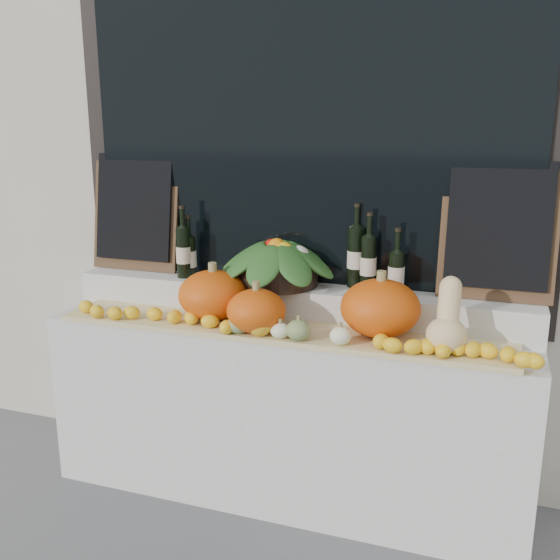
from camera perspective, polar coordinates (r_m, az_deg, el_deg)
The scene contains 18 objects.
storefront_facade at distance 3.53m, azimuth 4.53°, elevation 21.20°, with size 7.00×0.94×4.50m.
display_sill at distance 3.13m, azimuth 0.46°, elevation -11.83°, with size 2.30×0.55×0.88m, color silver.
rear_tier at distance 3.08m, azimuth 1.37°, elevation -1.92°, with size 2.30×0.25×0.16m, color silver.
straw_bedding at distance 2.85m, azimuth -0.33°, elevation -4.67°, with size 2.10×0.32×0.03m, color tan.
pumpkin_left at distance 2.97m, azimuth -6.13°, elevation -1.35°, with size 0.33×0.33×0.23m, color #DF540B.
pumpkin_right at distance 2.75m, azimuth 9.15°, elevation -2.54°, with size 0.35×0.35×0.25m, color #DF540B.
pumpkin_center at distance 2.77m, azimuth -2.18°, elevation -2.83°, with size 0.27×0.27×0.19m, color #DF540B.
butternut_squash at distance 2.63m, azimuth 15.06°, elevation -3.80°, with size 0.16×0.22×0.30m.
decorative_gourds at distance 2.71m, azimuth -0.39°, elevation -4.20°, with size 0.56×0.13×0.16m.
lemon_heap at distance 2.74m, azimuth -1.10°, elevation -4.50°, with size 2.20×0.16×0.06m, color yellow, non-canonical shape.
produce_bowl at distance 3.04m, azimuth -0.29°, elevation 1.70°, with size 0.62×0.62×0.24m.
wine_bottle_far_left at distance 3.22m, azimuth -8.81°, elevation 2.57°, with size 0.08×0.08×0.37m.
wine_bottle_near_left at distance 3.25m, azimuth -8.32°, elevation 2.20°, with size 0.08×0.08×0.32m.
wine_bottle_tall at distance 3.02m, azimuth 6.95°, elevation 2.15°, with size 0.08×0.08×0.40m.
wine_bottle_near_right at distance 2.96m, azimuth 8.08°, elevation 1.57°, with size 0.08×0.08×0.37m.
wine_bottle_far_right at distance 2.93m, azimuth 10.58°, elevation 0.71°, with size 0.08×0.08×0.31m.
chalkboard_left at distance 3.43m, azimuth -13.13°, elevation 6.26°, with size 0.50×0.13×0.62m.
chalkboard_right at distance 2.92m, azimuth 19.36°, elevation 4.47°, with size 0.50×0.13×0.62m.
Camera 1 is at (0.90, -1.14, 1.81)m, focal length 40.00 mm.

